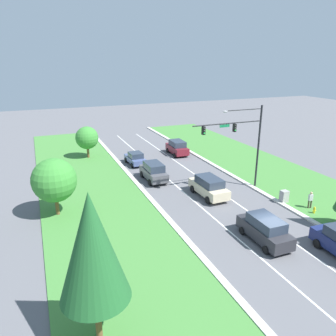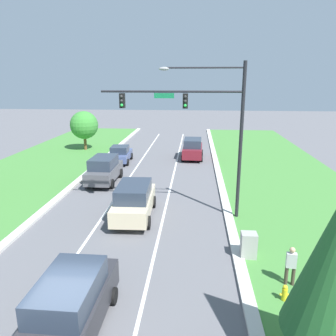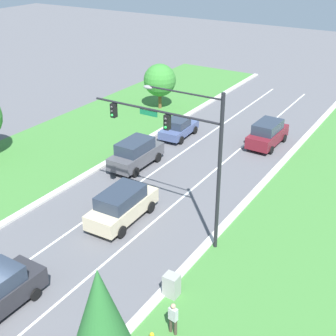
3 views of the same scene
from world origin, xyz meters
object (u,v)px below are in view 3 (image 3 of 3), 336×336
(champagne_suv, at_px, (122,205))
(oak_far_left_tree, at_px, (160,80))
(slate_blue_sedan, at_px, (179,128))
(pedestrian, at_px, (173,318))
(conifer_far_right_tree, at_px, (102,328))
(graphite_suv, at_px, (136,153))
(utility_cabinet, at_px, (172,286))
(traffic_signal_mast, at_px, (183,142))
(burgundy_suv, at_px, (267,134))

(champagne_suv, relative_size, oak_far_left_tree, 1.14)
(slate_blue_sedan, height_order, pedestrian, pedestrian)
(conifer_far_right_tree, distance_m, oak_far_left_tree, 33.13)
(slate_blue_sedan, distance_m, graphite_suv, 6.55)
(champagne_suv, bearing_deg, oak_far_left_tree, 114.68)
(champagne_suv, xyz_separation_m, utility_cabinet, (5.99, -4.14, -0.44))
(pedestrian, xyz_separation_m, conifer_far_right_tree, (-0.05, -4.38, 3.15))
(traffic_signal_mast, relative_size, slate_blue_sedan, 2.10)
(graphite_suv, relative_size, utility_cabinet, 3.81)
(burgundy_suv, xyz_separation_m, utility_cabinet, (2.74, -19.43, -0.42))
(traffic_signal_mast, relative_size, conifer_far_right_tree, 1.37)
(slate_blue_sedan, xyz_separation_m, burgundy_suv, (7.04, 2.29, 0.21))
(graphite_suv, xyz_separation_m, pedestrian, (10.87, -12.59, -0.13))
(utility_cabinet, bearing_deg, champagne_suv, 145.38)
(slate_blue_sedan, height_order, burgundy_suv, burgundy_suv)
(traffic_signal_mast, height_order, conifer_far_right_tree, traffic_signal_mast)
(graphite_suv, height_order, burgundy_suv, graphite_suv)
(slate_blue_sedan, bearing_deg, conifer_far_right_tree, -67.54)
(pedestrian, xyz_separation_m, oak_far_left_tree, (-16.36, 24.44, 1.96))
(traffic_signal_mast, bearing_deg, pedestrian, -62.64)
(conifer_far_right_tree, bearing_deg, graphite_suv, 122.51)
(graphite_suv, height_order, utility_cabinet, graphite_suv)
(traffic_signal_mast, distance_m, pedestrian, 8.87)
(champagne_suv, xyz_separation_m, slate_blue_sedan, (-3.79, 13.00, -0.24))
(slate_blue_sedan, xyz_separation_m, utility_cabinet, (9.78, -17.14, -0.20))
(traffic_signal_mast, bearing_deg, burgundy_suv, 92.45)
(champagne_suv, bearing_deg, burgundy_suv, 76.30)
(utility_cabinet, relative_size, oak_far_left_tree, 0.28)
(slate_blue_sedan, height_order, oak_far_left_tree, oak_far_left_tree)
(champagne_suv, relative_size, conifer_far_right_tree, 0.79)
(slate_blue_sedan, distance_m, burgundy_suv, 7.41)
(pedestrian, bearing_deg, oak_far_left_tree, -48.51)
(slate_blue_sedan, height_order, utility_cabinet, slate_blue_sedan)
(traffic_signal_mast, relative_size, pedestrian, 5.23)
(utility_cabinet, bearing_deg, slate_blue_sedan, 119.71)
(traffic_signal_mast, xyz_separation_m, conifer_far_right_tree, (3.34, -10.94, -1.75))
(conifer_far_right_tree, bearing_deg, utility_cabinet, 101.02)
(traffic_signal_mast, xyz_separation_m, champagne_suv, (-3.89, -0.44, -4.78))
(traffic_signal_mast, height_order, graphite_suv, traffic_signal_mast)
(traffic_signal_mast, xyz_separation_m, utility_cabinet, (2.10, -4.58, -5.22))
(burgundy_suv, height_order, pedestrian, burgundy_suv)
(burgundy_suv, xyz_separation_m, pedestrian, (4.03, -21.42, -0.10))
(pedestrian, bearing_deg, champagne_suv, -32.38)
(traffic_signal_mast, relative_size, utility_cabinet, 7.12)
(champagne_suv, relative_size, slate_blue_sedan, 1.21)
(traffic_signal_mast, bearing_deg, graphite_suv, 141.11)
(slate_blue_sedan, relative_size, graphite_suv, 0.89)
(champagne_suv, bearing_deg, conifer_far_right_tree, -57.14)
(conifer_far_right_tree, bearing_deg, oak_far_left_tree, 119.51)
(slate_blue_sedan, xyz_separation_m, graphite_suv, (0.21, -6.54, 0.25))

